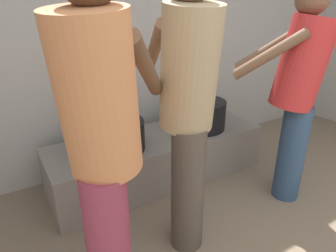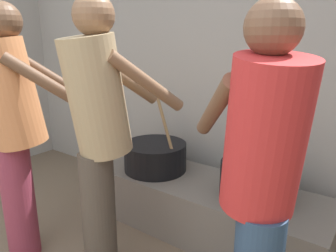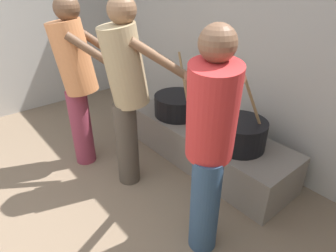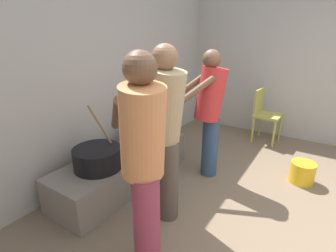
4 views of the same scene
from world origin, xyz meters
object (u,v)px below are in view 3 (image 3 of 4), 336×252
object	(u,v)px
cook_in_red_shirt	(210,138)
cook_in_orange_shirt	(77,76)
cooking_pot_main	(178,105)
cook_in_tan_shirt	(127,87)
cooking_pot_secondary	(240,134)

from	to	relation	value
cook_in_red_shirt	cook_in_orange_shirt	world-z (taller)	cook_in_orange_shirt
cooking_pot_main	cook_in_tan_shirt	size ratio (longest dim) A/B	0.41
cook_in_red_shirt	cooking_pot_main	bearing A→B (deg)	146.81
cook_in_orange_shirt	cook_in_tan_shirt	xyz separation A→B (m)	(0.55, 0.19, 0.01)
cook_in_tan_shirt	cook_in_orange_shirt	bearing A→B (deg)	-161.40
cooking_pot_secondary	cook_in_tan_shirt	xyz separation A→B (m)	(-0.65, -0.72, 0.42)
cook_in_tan_shirt	cooking_pot_main	bearing A→B (deg)	104.06
cook_in_orange_shirt	cook_in_red_shirt	bearing A→B (deg)	6.93
cooking_pot_secondary	cook_in_orange_shirt	size ratio (longest dim) A/B	0.43
cooking_pot_main	cook_in_red_shirt	bearing A→B (deg)	-33.19
cooking_pot_secondary	cook_in_red_shirt	world-z (taller)	cook_in_red_shirt
cooking_pot_main	cook_in_red_shirt	xyz separation A→B (m)	(1.12, -0.73, 0.38)
cook_in_orange_shirt	cooking_pot_secondary	bearing A→B (deg)	37.08
cook_in_red_shirt	cook_in_tan_shirt	size ratio (longest dim) A/B	0.95
cooking_pot_secondary	cook_in_orange_shirt	bearing A→B (deg)	-142.92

